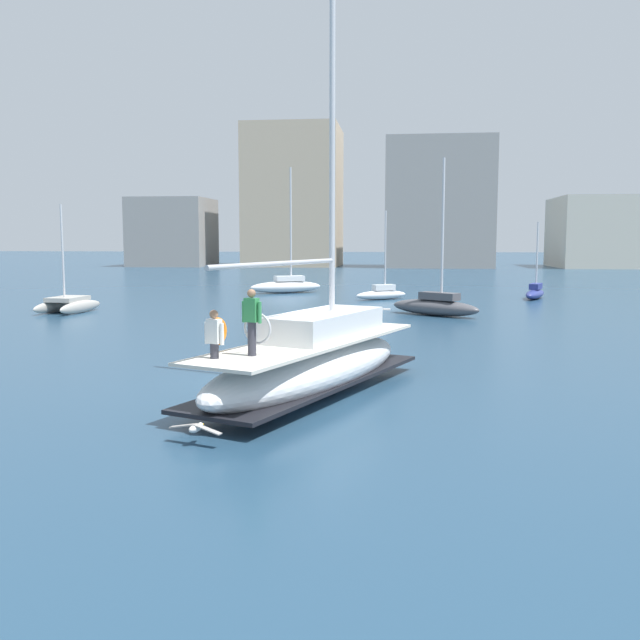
% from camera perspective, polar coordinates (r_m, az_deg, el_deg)
% --- Properties ---
extents(ground_plane, '(400.00, 400.00, 0.00)m').
position_cam_1_polar(ground_plane, '(20.98, -3.37, -5.00)').
color(ground_plane, navy).
extents(main_sailboat, '(5.78, 9.81, 13.50)m').
position_cam_1_polar(main_sailboat, '(19.21, -0.59, -3.29)').
color(main_sailboat, silver).
rests_on(main_sailboat, ground).
extents(moored_sloop_near, '(5.67, 3.93, 9.60)m').
position_cam_1_polar(moored_sloop_near, '(54.70, -2.74, 2.85)').
color(moored_sloop_near, white).
rests_on(moored_sloop_near, ground).
extents(moored_sloop_far, '(3.81, 2.94, 6.10)m').
position_cam_1_polar(moored_sloop_far, '(48.94, 5.00, 2.19)').
color(moored_sloop_far, silver).
rests_on(moored_sloop_far, ground).
extents(moored_catamaran, '(2.39, 4.20, 5.35)m').
position_cam_1_polar(moored_catamaran, '(51.65, 16.98, 2.15)').
color(moored_catamaran, navy).
rests_on(moored_catamaran, ground).
extents(moored_cutter_left, '(5.20, 4.24, 8.48)m').
position_cam_1_polar(moored_cutter_left, '(39.16, 9.30, 1.22)').
color(moored_cutter_left, '#4C4C51').
rests_on(moored_cutter_left, ground).
extents(moored_cutter_right, '(2.40, 4.41, 6.09)m').
position_cam_1_polar(moored_cutter_right, '(42.74, -19.70, 1.26)').
color(moored_cutter_right, '#B7B2A8').
rests_on(moored_cutter_right, ground).
extents(seagull, '(1.22, 0.55, 0.18)m').
position_cam_1_polar(seagull, '(14.83, -10.02, -8.58)').
color(seagull, silver).
rests_on(seagull, ground).
extents(waterfront_buildings, '(75.60, 15.67, 20.91)m').
position_cam_1_polar(waterfront_buildings, '(106.89, 4.65, 8.85)').
color(waterfront_buildings, gray).
rests_on(waterfront_buildings, ground).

